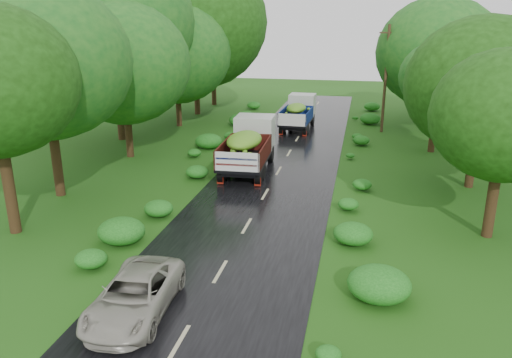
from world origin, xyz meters
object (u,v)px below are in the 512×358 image
(truck_near, at_px, (249,143))
(truck_far, at_px, (299,111))
(utility_pole, at_px, (386,78))
(car, at_px, (135,295))

(truck_near, distance_m, truck_far, 11.58)
(truck_near, height_order, utility_pole, utility_pole)
(truck_far, height_order, utility_pole, utility_pole)
(utility_pole, bearing_deg, car, -90.78)
(truck_far, distance_m, utility_pole, 6.84)
(truck_near, height_order, car, truck_near)
(truck_near, xyz_separation_m, utility_pole, (7.63, 11.65, 2.49))
(truck_near, bearing_deg, car, -92.50)
(car, relative_size, utility_pole, 0.55)
(truck_far, xyz_separation_m, utility_pole, (6.31, 0.15, 2.65))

